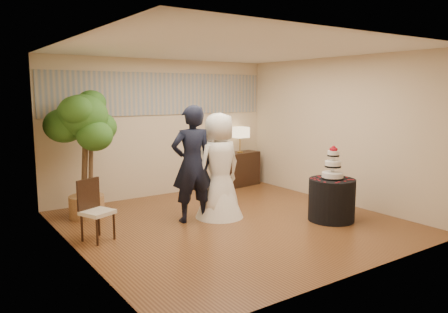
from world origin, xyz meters
TOP-DOWN VIEW (x-y plane):
  - floor at (0.00, 0.00)m, footprint 5.00×5.00m
  - ceiling at (0.00, 0.00)m, footprint 5.00×5.00m
  - wall_back at (0.00, 2.50)m, footprint 5.00×0.06m
  - wall_front at (0.00, -2.50)m, footprint 5.00×0.06m
  - wall_left at (-2.50, 0.00)m, footprint 0.06×5.00m
  - wall_right at (2.50, 0.00)m, footprint 0.06×5.00m
  - mural_border at (0.00, 2.48)m, footprint 4.90×0.02m
  - groom at (-0.49, 0.47)m, footprint 0.77×0.57m
  - bride at (0.01, 0.41)m, footprint 0.96×0.92m
  - cake_table at (1.45, -0.82)m, footprint 0.80×0.80m
  - wedding_cake at (1.45, -0.82)m, footprint 0.36×0.36m
  - console at (1.84, 2.28)m, footprint 0.97×0.53m
  - table_lamp at (1.84, 2.28)m, footprint 0.32×0.32m
  - ficus_tree at (-1.88, 1.69)m, footprint 1.48×1.48m
  - side_chair at (-2.11, 0.41)m, footprint 0.55×0.56m

SIDE VIEW (x-z plane):
  - floor at x=0.00m, z-range 0.00..0.00m
  - cake_table at x=1.45m, z-range 0.00..0.71m
  - console at x=1.84m, z-range 0.00..0.77m
  - side_chair at x=-2.11m, z-range 0.00..0.90m
  - bride at x=0.01m, z-range 0.00..1.80m
  - groom at x=-0.49m, z-range 0.00..1.93m
  - wedding_cake at x=1.45m, z-range 0.71..1.26m
  - table_lamp at x=1.84m, z-range 0.77..1.35m
  - ficus_tree at x=-1.88m, z-range 0.00..2.22m
  - wall_back at x=0.00m, z-range 0.00..2.80m
  - wall_front at x=0.00m, z-range 0.00..2.80m
  - wall_left at x=-2.50m, z-range 0.00..2.80m
  - wall_right at x=2.50m, z-range 0.00..2.80m
  - mural_border at x=0.00m, z-range 1.68..2.52m
  - ceiling at x=0.00m, z-range 2.80..2.80m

